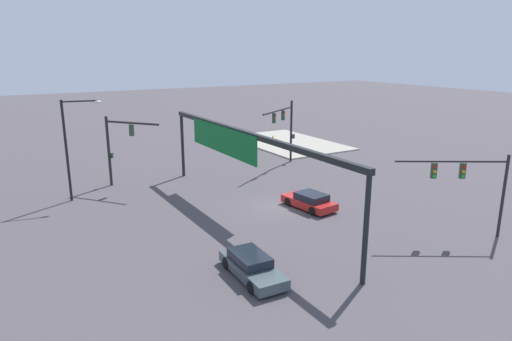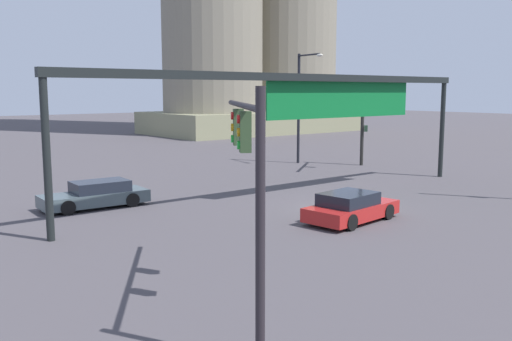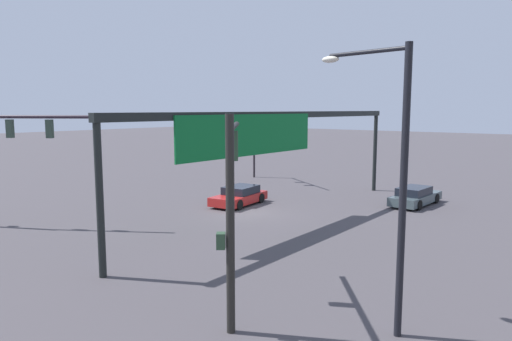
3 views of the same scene
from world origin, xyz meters
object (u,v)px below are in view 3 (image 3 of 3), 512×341
object	(u,v)px
traffic_signal_near_corner	(263,136)
sedan_car_approaching	(239,196)
streetlamp_curved_arm	(392,167)
traffic_signal_cross_street	(2,145)
sedan_car_waiting_far	(415,196)
traffic_signal_opposite_side	(231,186)

from	to	relation	value
traffic_signal_near_corner	sedan_car_approaching	distance (m)	11.12
streetlamp_curved_arm	traffic_signal_near_corner	bearing A→B (deg)	-35.67
traffic_signal_near_corner	sedan_car_approaching	world-z (taller)	traffic_signal_near_corner
traffic_signal_near_corner	traffic_signal_cross_street	size ratio (longest dim) A/B	0.92
traffic_signal_near_corner	sedan_car_waiting_far	size ratio (longest dim) A/B	1.24
traffic_signal_opposite_side	traffic_signal_cross_street	world-z (taller)	traffic_signal_cross_street
streetlamp_curved_arm	sedan_car_waiting_far	xyz separation A→B (m)	(-17.95, -5.58, -4.08)
sedan_car_approaching	sedan_car_waiting_far	xyz separation A→B (m)	(-6.96, 9.07, 0.00)
streetlamp_curved_arm	sedan_car_waiting_far	size ratio (longest dim) A/B	1.64
traffic_signal_cross_street	streetlamp_curved_arm	world-z (taller)	streetlamp_curved_arm
traffic_signal_cross_street	streetlamp_curved_arm	bearing A→B (deg)	-29.29
traffic_signal_near_corner	traffic_signal_cross_street	distance (m)	21.37
traffic_signal_near_corner	streetlamp_curved_arm	distance (m)	28.36
traffic_signal_near_corner	sedan_car_approaching	xyz separation A→B (m)	(9.29, 5.15, -3.28)
traffic_signal_cross_street	sedan_car_approaching	xyz separation A→B (m)	(-12.06, 5.96, -3.78)
traffic_signal_cross_street	streetlamp_curved_arm	xyz separation A→B (m)	(-1.06, 20.61, 0.30)
traffic_signal_opposite_side	streetlamp_curved_arm	size ratio (longest dim) A/B	0.77
traffic_signal_near_corner	sedan_car_waiting_far	distance (m)	14.78
traffic_signal_near_corner	traffic_signal_opposite_side	xyz separation A→B (m)	(22.23, 15.76, 0.12)
traffic_signal_near_corner	sedan_car_waiting_far	bearing A→B (deg)	22.34
sedan_car_approaching	sedan_car_waiting_far	world-z (taller)	same
traffic_signal_near_corner	sedan_car_waiting_far	world-z (taller)	traffic_signal_near_corner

